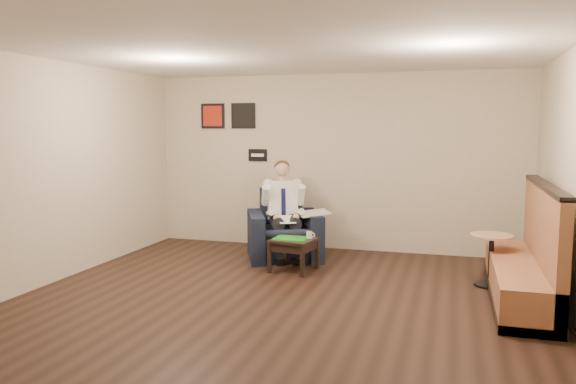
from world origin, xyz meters
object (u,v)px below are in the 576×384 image
(armchair, at_px, (284,224))
(coffee_mug, at_px, (309,235))
(cafe_table, at_px, (491,260))
(banquette, at_px, (520,243))
(seated_man, at_px, (285,213))
(green_folder, at_px, (291,238))
(smartphone, at_px, (302,237))
(side_table, at_px, (294,255))

(armchair, distance_m, coffee_mug, 0.83)
(cafe_table, bearing_deg, banquette, -59.67)
(seated_man, bearing_deg, green_folder, -90.14)
(coffee_mug, relative_size, smartphone, 0.68)
(side_table, distance_m, smartphone, 0.28)
(armchair, distance_m, banquette, 3.39)
(armchair, relative_size, smartphone, 7.54)
(green_folder, relative_size, smartphone, 3.21)
(armchair, xyz_separation_m, green_folder, (0.32, -0.72, -0.05))
(banquette, bearing_deg, smartphone, 166.92)
(armchair, height_order, coffee_mug, armchair)
(seated_man, xyz_separation_m, side_table, (0.30, -0.59, -0.47))
(seated_man, height_order, banquette, seated_man)
(coffee_mug, bearing_deg, seated_man, 134.72)
(coffee_mug, bearing_deg, armchair, 131.45)
(armchair, bearing_deg, seated_man, -90.00)
(armchair, bearing_deg, cafe_table, -37.92)
(banquette, bearing_deg, coffee_mug, 167.60)
(banquette, relative_size, cafe_table, 3.96)
(green_folder, xyz_separation_m, cafe_table, (2.58, -0.00, -0.13))
(armchair, distance_m, cafe_table, 2.99)
(armchair, height_order, smartphone, armchair)
(side_table, bearing_deg, seated_man, 116.86)
(armchair, relative_size, seated_man, 0.75)
(side_table, relative_size, coffee_mug, 5.79)
(seated_man, height_order, smartphone, seated_man)
(side_table, relative_size, smartphone, 3.93)
(side_table, xyz_separation_m, cafe_table, (2.54, -0.02, 0.10))
(coffee_mug, bearing_deg, side_table, -155.82)
(banquette, bearing_deg, side_table, 170.17)
(smartphone, relative_size, cafe_table, 0.22)
(seated_man, bearing_deg, coffee_mug, -69.15)
(seated_man, relative_size, coffee_mug, 14.73)
(armchair, relative_size, side_table, 1.92)
(seated_man, distance_m, side_table, 0.81)
(armchair, xyz_separation_m, coffee_mug, (0.55, -0.62, -0.01))
(side_table, bearing_deg, banquette, -9.83)
(smartphone, bearing_deg, cafe_table, 15.69)
(side_table, height_order, green_folder, green_folder)
(seated_man, relative_size, cafe_table, 2.15)
(side_table, relative_size, banquette, 0.21)
(banquette, bearing_deg, green_folder, 170.57)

